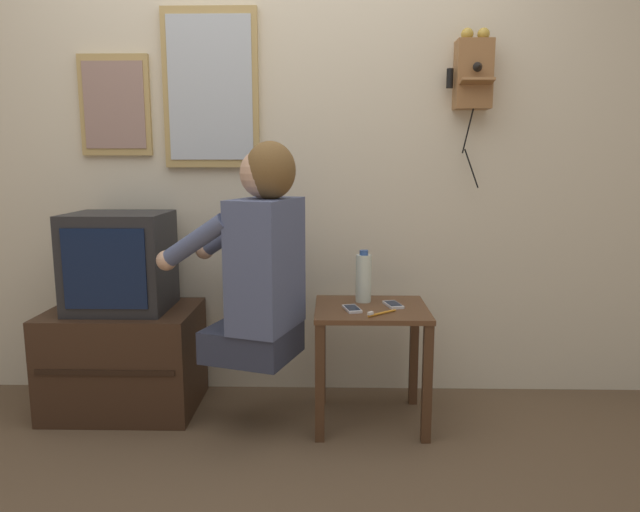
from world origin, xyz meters
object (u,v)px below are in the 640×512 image
Objects in this scene: wall_phone_antique at (473,73)px; cell_phone_held at (352,309)px; toothbrush at (380,313)px; television at (120,262)px; cell_phone_spare at (393,305)px; person at (260,258)px; water_bottle at (364,278)px; framed_picture at (115,105)px; wall_mirror at (211,88)px.

wall_phone_antique is 1.26m from cell_phone_held.
television is at bearing 38.00° from toothbrush.
cell_phone_spare is at bearing -4.47° from television.
person is 6.94× the size of cell_phone_spare.
water_bottle is (0.45, 0.20, -0.12)m from person.
television is at bearing -73.32° from framed_picture.
wall_phone_antique is 1.26m from wall_mirror.
television reaches higher than cell_phone_spare.
cell_phone_held is 1.03× the size of toothbrush.
toothbrush is at bearing -75.31° from person.
person is at bearing 45.94° from toothbrush.
wall_phone_antique is 1.10m from water_bottle.
cell_phone_held is at bearing -172.15° from cell_phone_spare.
water_bottle is (-0.13, 0.08, 0.11)m from cell_phone_spare.
cell_phone_held is (1.08, -0.18, -0.17)m from television.
water_bottle is (0.06, 0.16, 0.11)m from cell_phone_held.
television is 1.11m from cell_phone_held.
television is at bearing 157.13° from cell_phone_held.
wall_phone_antique is 5.50× the size of cell_phone_spare.
framed_picture is 0.48m from wall_mirror.
person is 1.34m from wall_phone_antique.
cell_phone_spare is (1.27, -0.10, -0.17)m from television.
water_bottle is at bearing -19.87° from wall_mirror.
cell_phone_held is 0.20m from water_bottle.
cell_phone_held is 1.00× the size of cell_phone_spare.
wall_mirror is at bearing 134.61° from cell_phone_held.
wall_mirror reaches higher than person.
wall_mirror reaches higher than toothbrush.
wall_phone_antique is 0.98× the size of wall_mirror.
toothbrush is (-0.07, -0.15, 0.00)m from cell_phone_spare.
wall_mirror is 1.18m from water_bottle.
cell_phone_spare is (1.35, -0.35, -0.91)m from framed_picture.
framed_picture reaches higher than cell_phone_spare.
wall_mirror is at bearing 50.30° from person.
wall_phone_antique is 1.24m from toothbrush.
framed_picture is 3.71× the size of toothbrush.
toothbrush is at bearing -11.89° from television.
cell_phone_spare is at bearing -60.00° from person.
person reaches higher than television.
television is 1.14m from water_bottle.
television reaches higher than cell_phone_held.
person reaches higher than water_bottle.
framed_picture is (-0.76, 0.47, 0.68)m from person.
cell_phone_spare is 0.56× the size of water_bottle.
toothbrush is (1.20, -0.25, -0.17)m from television.
toothbrush is (-0.46, -0.46, -1.05)m from wall_phone_antique.
wall_mirror is 5.80× the size of toothbrush.
wall_mirror is (-0.29, 0.46, 0.76)m from person.
cell_phone_spare is (0.59, 0.12, -0.23)m from person.
wall_mirror is at bearing 17.90° from toothbrush.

